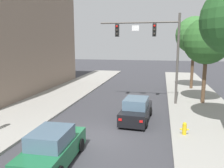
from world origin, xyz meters
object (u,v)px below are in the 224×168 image
at_px(street_tree_second, 207,41).
at_px(street_tree_third, 194,35).
at_px(traffic_signal_mast, 155,42).
at_px(car_lead_black, 136,110).
at_px(car_following_green, 53,148).
at_px(fire_hydrant, 184,128).

xyz_separation_m(street_tree_second, street_tree_third, (-0.20, 6.57, 0.71)).
xyz_separation_m(traffic_signal_mast, street_tree_second, (4.21, 0.81, 0.06)).
bearing_deg(car_lead_black, street_tree_second, 46.62).
bearing_deg(traffic_signal_mast, car_lead_black, -101.86).
bearing_deg(street_tree_third, car_lead_black, -112.47).
bearing_deg(street_tree_third, car_following_green, -113.13).
height_order(fire_hydrant, street_tree_third, street_tree_third).
bearing_deg(car_following_green, street_tree_third, 66.87).
height_order(street_tree_second, street_tree_third, street_tree_third).
bearing_deg(street_tree_third, fire_hydrant, -97.99).
xyz_separation_m(car_lead_black, street_tree_second, (5.19, 5.49, 4.68)).
xyz_separation_m(traffic_signal_mast, fire_hydrant, (2.00, -6.94, -4.84)).
height_order(car_following_green, fire_hydrant, car_following_green).
bearing_deg(fire_hydrant, traffic_signal_mast, 106.05).
relative_size(car_lead_black, car_following_green, 1.01).
relative_size(fire_hydrant, street_tree_second, 0.10).
relative_size(fire_hydrant, street_tree_third, 0.09).
bearing_deg(fire_hydrant, street_tree_third, 82.01).
relative_size(traffic_signal_mast, car_following_green, 1.75).
bearing_deg(car_lead_black, fire_hydrant, -37.22).
bearing_deg(car_following_green, traffic_signal_mast, 70.64).
bearing_deg(street_tree_second, fire_hydrant, -105.92).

